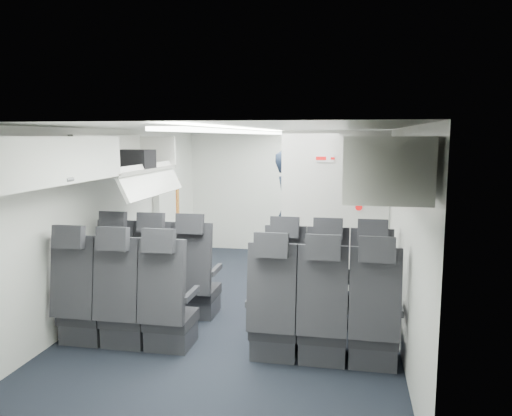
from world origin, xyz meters
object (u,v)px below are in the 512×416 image
at_px(seat_row_mid, 220,313).
at_px(galley_unit, 336,202).
at_px(boarding_door, 168,207).
at_px(carry_on_bag, 134,161).
at_px(seat_row_front, 240,285).
at_px(flight_attendant, 289,213).

distance_m(seat_row_mid, galley_unit, 4.30).
relative_size(galley_unit, boarding_door, 1.02).
distance_m(seat_row_mid, carry_on_bag, 2.32).
distance_m(boarding_door, carry_on_bag, 1.92).
bearing_deg(seat_row_mid, carry_on_bag, 137.71).
bearing_deg(boarding_door, seat_row_front, -51.84).
xyz_separation_m(seat_row_front, seat_row_mid, (0.00, -0.90, 0.00)).
bearing_deg(galley_unit, carry_on_bag, -128.98).
relative_size(galley_unit, flight_attendant, 1.02).
bearing_deg(galley_unit, boarding_door, -155.72).
height_order(seat_row_mid, galley_unit, galley_unit).
xyz_separation_m(galley_unit, carry_on_bag, (-2.34, -2.89, 0.82)).
distance_m(seat_row_mid, flight_attendant, 3.00).
distance_m(seat_row_front, carry_on_bag, 1.98).
bearing_deg(flight_attendant, boarding_door, 84.15).
bearing_deg(carry_on_bag, flight_attendant, 49.99).
relative_size(seat_row_front, carry_on_bag, 7.67).
relative_size(seat_row_front, seat_row_mid, 1.00).
bearing_deg(boarding_door, flight_attendant, -1.22).
height_order(seat_row_front, boarding_door, boarding_door).
bearing_deg(seat_row_mid, seat_row_front, 90.00).
bearing_deg(seat_row_mid, boarding_door, 118.77).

